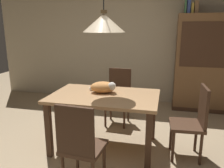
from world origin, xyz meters
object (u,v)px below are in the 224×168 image
Objects in this scene: chair_right_side at (193,120)px; book_blue_wide at (189,7)px; dining_table at (104,102)px; book_yellow_short at (192,8)px; book_green_slim at (185,6)px; cat_sleeping at (104,87)px; chair_near_front at (80,144)px; hutch_bookcase at (205,65)px; chair_far_back at (118,94)px; book_brown_thick at (196,7)px; pendant_lamp at (104,23)px.

book_blue_wide is at bearing 90.72° from chair_right_side.
dining_table is 2.58m from book_yellow_short.
dining_table is 2.54m from book_green_slim.
chair_right_side is 2.34× the size of cat_sleeping.
chair_right_side is 1.00× the size of chair_near_front.
hutch_bookcase is 1.10m from book_yellow_short.
chair_near_front is 3.33m from book_blue_wide.
hutch_bookcase is at bearing 34.52° from chair_far_back.
chair_right_side is 3.88× the size of book_blue_wide.
hutch_bookcase is at bearing 49.80° from cat_sleeping.
chair_far_back is at bearing -145.48° from hutch_bookcase.
book_yellow_short is at bearing 180.00° from book_brown_thick.
pendant_lamp is 5.00× the size of book_green_slim.
cat_sleeping is 2.48m from book_brown_thick.
chair_right_side is at bearing 37.92° from chair_near_front.
chair_near_front and chair_far_back have the same top height.
pendant_lamp is at bearing 89.61° from chair_near_front.
cat_sleeping is 2.44m from book_yellow_short.
pendant_lamp is (0.01, 0.88, 1.15)m from chair_near_front.
dining_table is 1.08× the size of pendant_lamp.
pendant_lamp is at bearing -179.72° from chair_right_side.
book_green_slim is at bearing 180.00° from book_blue_wide.
book_brown_thick is (1.24, 1.90, 0.30)m from pendant_lamp.
book_blue_wide is 1.20× the size of book_yellow_short.
pendant_lamp is at bearing -123.13° from book_brown_thick.
chair_right_side reaches higher than cat_sleeping.
cat_sleeping is at bearing 110.15° from dining_table.
book_brown_thick is at bearing 86.67° from chair_right_side.
hutch_bookcase is 9.25× the size of book_yellow_short.
book_brown_thick reaches higher than cat_sleeping.
hutch_bookcase is 7.12× the size of book_green_slim.
pendant_lamp reaches higher than book_yellow_short.
book_yellow_short is (-0.31, 0.00, 1.05)m from hutch_bookcase.
chair_near_front is at bearing -110.78° from book_green_slim.
chair_right_side and chair_far_back have the same top height.
book_brown_thick is (1.23, 1.02, 1.45)m from chair_far_back.
chair_near_front is at bearing -90.39° from pendant_lamp.
chair_far_back is at bearing 89.78° from pendant_lamp.
hutch_bookcase is at bearing 61.77° from chair_near_front.
hutch_bookcase is (0.36, 1.89, 0.38)m from chair_right_side.
book_blue_wide is at bearing 68.20° from chair_near_front.
book_brown_thick is (0.19, 0.00, -0.02)m from book_green_slim.
chair_right_side is 0.72× the size of pendant_lamp.
book_yellow_short is at bearing 67.05° from chair_near_front.
hutch_bookcase is at bearing -0.23° from book_blue_wide.
dining_table is at bearing -90.22° from chair_far_back.
cat_sleeping is (-0.03, 0.98, 0.32)m from chair_near_front.
book_green_slim is at bearing 44.31° from chair_far_back.
chair_right_side is 3.58× the size of book_green_slim.
chair_far_back is 3.88× the size of book_blue_wide.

